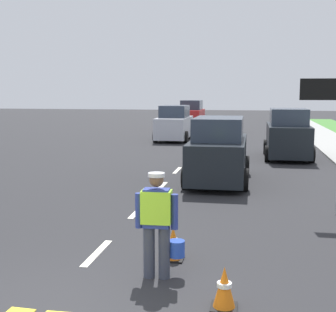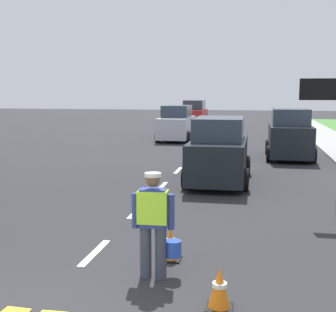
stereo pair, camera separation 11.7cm
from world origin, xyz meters
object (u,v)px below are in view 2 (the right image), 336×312
at_px(traffic_cone_far, 220,288).
at_px(car_oncoming_second, 177,124).
at_px(road_worker, 155,220).
at_px(car_oncoming_third, 194,117).
at_px(lane_direction_sign, 331,113).
at_px(car_outgoing_ahead, 219,152).
at_px(traffic_cone_near, 171,243).
at_px(car_parked_far, 290,135).

distance_m(traffic_cone_far, car_oncoming_second, 21.75).
distance_m(road_worker, car_oncoming_third, 27.88).
height_order(lane_direction_sign, car_oncoming_third, lane_direction_sign).
bearing_deg(car_oncoming_second, car_outgoing_ahead, -74.04).
relative_size(road_worker, car_oncoming_second, 0.40).
distance_m(road_worker, lane_direction_sign, 5.72).
relative_size(road_worker, traffic_cone_near, 2.80).
bearing_deg(traffic_cone_near, car_oncoming_third, 96.86).
xyz_separation_m(traffic_cone_far, car_parked_far, (1.84, 14.78, 0.72)).
relative_size(traffic_cone_near, car_oncoming_second, 0.14).
bearing_deg(road_worker, traffic_cone_far, -38.95).
distance_m(traffic_cone_near, traffic_cone_far, 1.94).
bearing_deg(lane_direction_sign, traffic_cone_far, -111.58).
height_order(car_oncoming_second, car_parked_far, car_parked_far).
bearing_deg(car_outgoing_ahead, traffic_cone_far, -85.24).
bearing_deg(car_oncoming_third, traffic_cone_near, -83.14).
relative_size(lane_direction_sign, car_outgoing_ahead, 0.74).
relative_size(traffic_cone_far, car_parked_far, 0.15).
bearing_deg(car_oncoming_second, lane_direction_sign, -68.07).
height_order(traffic_cone_far, car_outgoing_ahead, car_outgoing_ahead).
bearing_deg(lane_direction_sign, car_oncoming_second, 111.93).
bearing_deg(road_worker, car_outgoing_ahead, 87.56).
distance_m(car_outgoing_ahead, car_parked_far, 6.43).
relative_size(traffic_cone_near, car_outgoing_ahead, 0.14).
relative_size(traffic_cone_far, car_oncoming_second, 0.14).
relative_size(lane_direction_sign, traffic_cone_far, 5.46).
bearing_deg(traffic_cone_far, car_oncoming_second, 101.39).
height_order(traffic_cone_near, traffic_cone_far, traffic_cone_near).
bearing_deg(car_oncoming_third, lane_direction_sign, -74.70).
height_order(car_oncoming_second, car_oncoming_third, car_oncoming_third).
height_order(lane_direction_sign, car_parked_far, lane_direction_sign).
distance_m(car_outgoing_ahead, car_oncoming_second, 12.92).
distance_m(road_worker, traffic_cone_near, 1.02).
bearing_deg(car_outgoing_ahead, road_worker, -92.44).
relative_size(car_outgoing_ahead, car_oncoming_third, 1.12).
xyz_separation_m(car_oncoming_second, car_parked_far, (6.14, -6.53, 0.04)).
relative_size(car_parked_far, car_oncoming_third, 1.01).
xyz_separation_m(car_outgoing_ahead, car_parked_far, (2.58, 5.89, 0.04)).
height_order(road_worker, car_oncoming_third, car_oncoming_third).
distance_m(traffic_cone_far, car_parked_far, 14.91).
distance_m(traffic_cone_far, car_oncoming_third, 28.90).
relative_size(road_worker, car_outgoing_ahead, 0.38).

